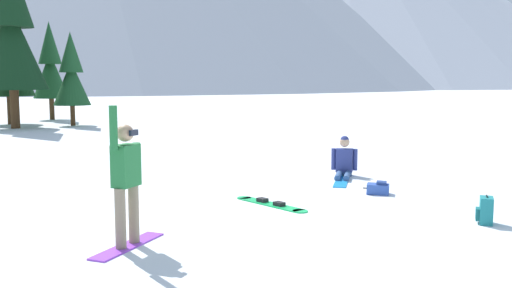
# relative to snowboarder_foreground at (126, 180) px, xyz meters

# --- Properties ---
(ground_plane) EXTENTS (800.00, 800.00, 0.00)m
(ground_plane) POSITION_rel_snowboarder_foreground_xyz_m (3.13, 1.40, -0.95)
(ground_plane) COLOR white
(snowboarder_foreground) EXTENTS (1.01, 1.38, 2.00)m
(snowboarder_foreground) POSITION_rel_snowboarder_foreground_xyz_m (0.00, 0.00, 0.00)
(snowboarder_foreground) COLOR #993FD8
(snowboarder_foreground) RESTS_ON ground_plane
(snowboarder_midground) EXTENTS (1.04, 1.78, 0.97)m
(snowboarder_midground) POSITION_rel_snowboarder_foreground_xyz_m (4.84, 5.05, -0.61)
(snowboarder_midground) COLOR #335184
(snowboarder_midground) RESTS_ON ground_plane
(loose_snowboard_near_right) EXTENTS (1.19, 1.67, 0.09)m
(loose_snowboard_near_right) POSITION_rel_snowboarder_foreground_xyz_m (2.50, 2.30, -0.92)
(loose_snowboard_near_right) COLOR #19B259
(loose_snowboard_near_right) RESTS_ON ground_plane
(backpack_blue) EXTENTS (0.55, 0.47, 0.27)m
(backpack_blue) POSITION_rel_snowboarder_foreground_xyz_m (4.87, 2.93, -0.83)
(backpack_blue) COLOR #2D4C9E
(backpack_blue) RESTS_ON ground_plane
(backpack_teal) EXTENTS (0.36, 0.38, 0.47)m
(backpack_teal) POSITION_rel_snowboarder_foreground_xyz_m (5.67, 0.33, -0.73)
(backpack_teal) COLOR #1E7A7F
(backpack_teal) RESTS_ON ground_plane
(pine_tree_short) EXTENTS (2.47, 2.47, 6.54)m
(pine_tree_short) POSITION_rel_snowboarder_foreground_xyz_m (-6.87, 23.05, 2.62)
(pine_tree_short) COLOR #472D19
(pine_tree_short) RESTS_ON ground_plane
(pine_tree_twin) EXTENTS (3.12, 3.12, 8.22)m
(pine_tree_twin) POSITION_rel_snowboarder_foreground_xyz_m (-6.08, 20.49, 3.53)
(pine_tree_twin) COLOR #472D19
(pine_tree_twin) RESTS_ON ground_plane
(pine_tree_leaning) EXTENTS (1.94, 1.94, 5.49)m
(pine_tree_leaning) POSITION_rel_snowboarder_foreground_xyz_m (-5.38, 26.15, 2.04)
(pine_tree_leaning) COLOR #472D19
(pine_tree_leaning) RESTS_ON ground_plane
(pine_tree_young) EXTENTS (1.80, 1.80, 4.60)m
(pine_tree_young) POSITION_rel_snowboarder_foreground_xyz_m (-3.64, 21.65, 1.56)
(pine_tree_young) COLOR #472D19
(pine_tree_young) RESTS_ON ground_plane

